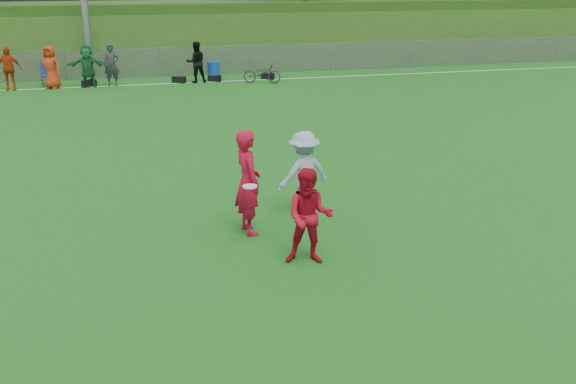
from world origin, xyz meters
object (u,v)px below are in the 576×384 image
object	(u,v)px
bicycle	(262,73)
player_red_left	(248,182)
player_red_center	(309,217)
player_blue	(304,174)
frisbee	(250,186)
recycling_bin	(214,71)

from	to	relation	value
bicycle	player_red_left	bearing A→B (deg)	-171.15
player_red_left	player_red_center	world-z (taller)	player_red_left
player_red_left	player_blue	size ratio (longest dim) A/B	1.15
player_red_center	frisbee	size ratio (longest dim) A/B	6.49
player_red_left	frisbee	size ratio (longest dim) A/B	7.78
player_red_left	recycling_bin	world-z (taller)	player_red_left
player_red_center	recycling_bin	xyz separation A→B (m)	(1.13, 18.42, -0.39)
player_red_left	player_blue	bearing A→B (deg)	-72.17
player_blue	frisbee	bearing A→B (deg)	33.30
player_red_center	frisbee	bearing A→B (deg)	158.25
player_blue	bicycle	world-z (taller)	player_blue
player_blue	recycling_bin	size ratio (longest dim) A/B	2.04
player_blue	player_red_left	bearing A→B (deg)	13.26
player_red_left	recycling_bin	bearing A→B (deg)	-15.73
player_blue	recycling_bin	bearing A→B (deg)	-106.32
frisbee	bicycle	distance (m)	17.13
player_blue	frisbee	world-z (taller)	player_blue
player_red_left	frisbee	distance (m)	0.85
recycling_bin	bicycle	xyz separation A→B (m)	(1.88, -1.06, 0.01)
player_red_center	frisbee	xyz separation A→B (m)	(-0.82, 0.67, 0.36)
player_red_center	bicycle	bearing A→B (deg)	97.89
frisbee	bicycle	xyz separation A→B (m)	(3.83, 16.69, -0.73)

